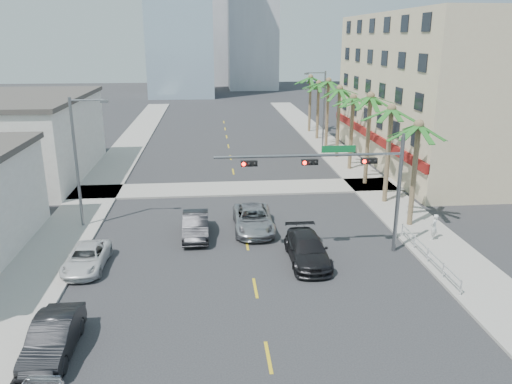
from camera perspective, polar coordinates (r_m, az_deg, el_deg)
ground at (r=23.48m, az=0.84°, el=-15.53°), size 260.00×260.00×0.00m
sidewalk_right at (r=43.92m, az=13.74°, el=0.06°), size 4.00×120.00×0.15m
sidewalk_left at (r=42.73m, az=-18.37°, el=-0.82°), size 4.00×120.00×0.15m
sidewalk_cross at (r=43.54m, az=-2.24°, el=0.41°), size 80.00×4.00×0.15m
building_right at (r=55.42m, az=20.94°, el=10.78°), size 15.25×28.00×15.00m
building_left_far at (r=51.49m, az=-25.02°, el=5.48°), size 11.00×18.00×7.20m
tower_far_center at (r=144.85m, az=-6.01°, el=20.50°), size 16.00×16.00×42.00m
traffic_signal_mast at (r=29.69m, az=10.40°, el=2.05°), size 11.12×0.54×7.20m
palm_tree_0 at (r=34.93m, az=18.11°, el=7.16°), size 4.80×4.80×7.80m
palm_tree_1 at (r=39.65m, az=15.24°, el=9.04°), size 4.80×4.80×8.16m
palm_tree_2 at (r=44.48m, az=12.96°, el=10.49°), size 4.80×4.80×8.52m
palm_tree_3 at (r=49.49m, az=11.05°, el=10.45°), size 4.80×4.80×7.80m
palm_tree_4 at (r=54.44m, az=9.55°, el=11.50°), size 4.80×4.80×8.16m
palm_tree_5 at (r=59.43m, az=8.29°, el=12.36°), size 4.80×4.80×8.52m
palm_tree_6 at (r=64.54m, az=7.18°, el=12.17°), size 4.80×4.80×7.80m
palm_tree_7 at (r=69.59m, az=6.27°, el=12.85°), size 4.80×4.80×8.16m
streetlight_left at (r=35.59m, az=-19.60°, el=3.85°), size 2.55×0.25×9.00m
streetlight_right at (r=59.59m, az=7.60°, el=9.77°), size 2.55×0.25×9.00m
guardrail at (r=30.92m, az=19.06°, el=-6.65°), size 0.08×8.08×1.00m
car_parked_mid at (r=23.19m, az=-22.17°, el=-15.15°), size 1.65×4.72×1.56m
car_parked_far at (r=30.34m, az=-18.80°, el=-7.17°), size 2.21×4.62×1.27m
car_lane_left at (r=33.34m, az=-6.91°, el=-3.80°), size 1.73×4.82×1.58m
car_lane_center at (r=34.19m, az=-0.32°, el=-3.13°), size 2.65×5.69×1.58m
car_lane_right at (r=29.66m, az=5.88°, el=-6.53°), size 2.21×5.43×1.57m
pedestrian at (r=34.24m, az=19.68°, el=-3.78°), size 0.73×0.73×1.71m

